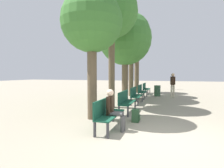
{
  "coord_description": "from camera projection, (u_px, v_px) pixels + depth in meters",
  "views": [
    {
      "loc": [
        0.14,
        -4.48,
        1.7
      ],
      "look_at": [
        -2.75,
        4.56,
        1.16
      ],
      "focal_mm": 28.0,
      "sensor_mm": 36.0,
      "label": 1
    }
  ],
  "objects": [
    {
      "name": "bench_row_1",
      "position": [
        126.0,
        100.0,
        7.74
      ],
      "size": [
        0.46,
        1.71,
        0.94
      ],
      "color": "#144733",
      "rests_on": "ground_plane"
    },
    {
      "name": "pedestrian_mid",
      "position": [
        173.0,
        83.0,
        12.84
      ],
      "size": [
        0.36,
        0.25,
        1.77
      ],
      "color": "beige",
      "rests_on": "ground_plane"
    },
    {
      "name": "bench_row_0",
      "position": [
        108.0,
        111.0,
        5.42
      ],
      "size": [
        0.46,
        1.71,
        0.94
      ],
      "color": "#144733",
      "rests_on": "ground_plane"
    },
    {
      "name": "pedestrian_near",
      "position": [
        173.0,
        81.0,
        19.15
      ],
      "size": [
        0.33,
        0.26,
        1.65
      ],
      "color": "#384260",
      "rests_on": "ground_plane"
    },
    {
      "name": "bench_row_4",
      "position": [
        146.0,
        88.0,
        14.71
      ],
      "size": [
        0.46,
        1.71,
        0.94
      ],
      "color": "#144733",
      "rests_on": "ground_plane"
    },
    {
      "name": "backpack",
      "position": [
        136.0,
        116.0,
        6.21
      ],
      "size": [
        0.27,
        0.31,
        0.44
      ],
      "color": "#284C2D",
      "rests_on": "ground_plane"
    },
    {
      "name": "person_seated",
      "position": [
        114.0,
        108.0,
        5.23
      ],
      "size": [
        0.56,
        0.32,
        1.25
      ],
      "color": "#4C4C4C",
      "rests_on": "ground_plane"
    },
    {
      "name": "trash_bin",
      "position": [
        157.0,
        91.0,
        13.44
      ],
      "size": [
        0.48,
        0.48,
        0.83
      ],
      "color": "#2D5138",
      "rests_on": "ground_plane"
    },
    {
      "name": "tree_row_1",
      "position": [
        112.0,
        13.0,
        8.68
      ],
      "size": [
        2.62,
        2.62,
        6.12
      ],
      "color": "brown",
      "rests_on": "ground_plane"
    },
    {
      "name": "bench_row_2",
      "position": [
        135.0,
        94.0,
        10.06
      ],
      "size": [
        0.46,
        1.71,
        0.94
      ],
      "color": "#144733",
      "rests_on": "ground_plane"
    },
    {
      "name": "bench_row_3",
      "position": [
        141.0,
        90.0,
        12.39
      ],
      "size": [
        0.46,
        1.71,
        0.94
      ],
      "color": "#144733",
      "rests_on": "ground_plane"
    },
    {
      "name": "tree_row_4",
      "position": [
        137.0,
        42.0,
        15.83
      ],
      "size": [
        2.52,
        2.52,
        5.93
      ],
      "color": "brown",
      "rests_on": "ground_plane"
    },
    {
      "name": "tree_row_0",
      "position": [
        92.0,
        23.0,
        6.46
      ],
      "size": [
        2.29,
        2.29,
        4.79
      ],
      "color": "brown",
      "rests_on": "ground_plane"
    },
    {
      "name": "tree_row_2",
      "position": [
        125.0,
        39.0,
        11.49
      ],
      "size": [
        3.46,
        3.46,
        5.75
      ],
      "color": "brown",
      "rests_on": "ground_plane"
    },
    {
      "name": "ground_plane",
      "position": [
        161.0,
        141.0,
        4.4
      ],
      "size": [
        80.0,
        80.0,
        0.0
      ],
      "primitive_type": "plane",
      "color": "gray"
    },
    {
      "name": "tree_row_3",
      "position": [
        131.0,
        33.0,
        13.36
      ],
      "size": [
        2.84,
        2.84,
        6.34
      ],
      "color": "brown",
      "rests_on": "ground_plane"
    }
  ]
}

